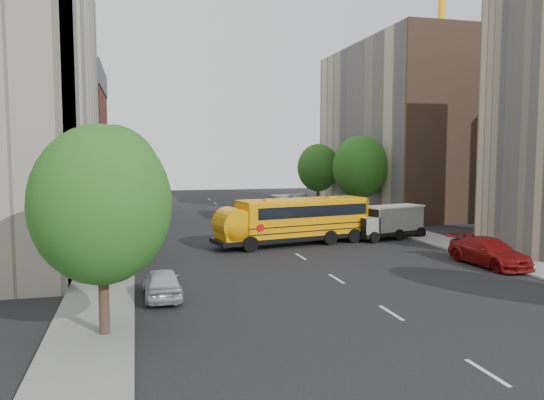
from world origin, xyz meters
name	(u,v)px	position (x,y,z in m)	size (l,w,h in m)	color
ground	(292,251)	(0.00, 0.00, 0.00)	(120.00, 120.00, 0.00)	black
sidewalk_left	(112,245)	(-11.50, 5.00, 0.06)	(3.00, 80.00, 0.12)	slate
sidewalk_right	(411,233)	(11.50, 5.00, 0.06)	(3.00, 80.00, 0.12)	slate
lane_markings	(258,230)	(0.00, 10.00, 0.01)	(0.15, 64.00, 0.01)	silver
building_left_cream	(7,99)	(-18.00, 6.00, 10.00)	(10.00, 26.00, 20.00)	beige
building_left_redbrick	(56,152)	(-18.00, 28.00, 6.50)	(10.00, 15.00, 13.00)	maroon
building_right_far	(397,129)	(18.00, 20.00, 9.00)	(10.00, 22.00, 18.00)	#C2B597
building_right_sidewall	(457,124)	(18.00, 9.00, 9.00)	(10.10, 0.30, 18.00)	brown
tower_crane	(458,10)	(30.25, 28.00, 24.48)	(28.50, 1.20, 35.75)	yellow
street_tree_0	(101,205)	(-11.00, -14.00, 4.64)	(4.80, 4.80, 7.41)	#38281C
street_tree_1	(113,181)	(-11.00, -4.00, 4.95)	(5.12, 5.12, 7.90)	#38281C
street_tree_2	(121,172)	(-11.00, 14.00, 4.83)	(4.99, 4.99, 7.71)	#38281C
street_tree_4	(360,167)	(11.00, 14.00, 5.08)	(5.25, 5.25, 8.10)	#38281C
street_tree_5	(318,168)	(11.00, 26.00, 4.70)	(4.86, 4.86, 7.51)	#38281C
school_bus	(293,219)	(0.77, 2.29, 1.84)	(11.94, 4.90, 3.29)	black
safari_truck	(389,221)	(8.51, 3.02, 1.31)	(6.11, 3.52, 2.48)	black
parked_car_0	(162,283)	(-8.80, -9.42, 0.68)	(1.60, 3.98, 1.36)	#B2B3B9
parked_car_1	(149,222)	(-8.80, 12.44, 0.64)	(1.35, 3.87, 1.28)	white
parked_car_2	(138,207)	(-9.60, 24.99, 0.65)	(2.15, 4.66, 1.30)	black
parked_car_3	(489,252)	(9.60, -7.20, 0.79)	(2.20, 5.42, 1.57)	maroon
parked_car_5	(299,201)	(8.80, 26.33, 0.81)	(1.70, 4.89, 1.61)	gray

